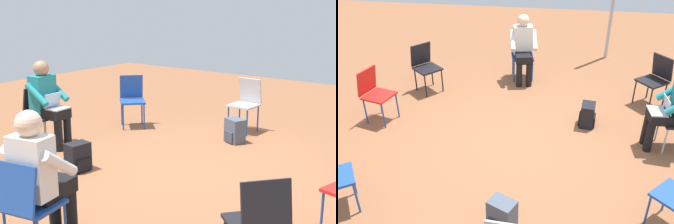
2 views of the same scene
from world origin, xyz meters
The scene contains 9 objects.
ground_plane centered at (0.00, 0.00, 0.00)m, with size 14.35×14.35×0.00m, color brown.
chair_northeast centered at (1.45, 1.85, 0.50)m, with size 0.58×0.59×0.85m.
chair_north centered at (0.35, 2.27, 0.50)m, with size 0.49×0.52×0.85m.
chair_southeast centered at (1.53, -2.07, 0.50)m, with size 0.58×0.58×0.85m.
chair_east centered at (2.28, 0.22, 0.50)m, with size 0.51×0.47×0.85m.
person_with_laptop centered at (0.24, -2.04, 0.69)m, with size 0.52×0.55×1.24m.
person_in_white centered at (2.11, 0.19, 0.69)m, with size 0.57×0.56×1.24m.
backpack_near_laptop_user centered at (-1.53, -0.01, 0.16)m, with size 0.31×0.34×0.36m.
backpack_by_empty_chair centered at (0.68, -0.98, 0.16)m, with size 0.30×0.27×0.36m.
Camera 2 is at (-4.34, -0.48, 3.15)m, focal length 40.00 mm.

